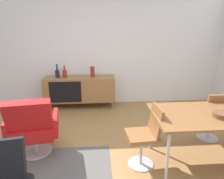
# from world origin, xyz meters

# --- Properties ---
(ground_plane) EXTENTS (8.32, 8.32, 0.00)m
(ground_plane) POSITION_xyz_m (0.00, 0.00, 0.00)
(ground_plane) COLOR #9E7242
(wall_back) EXTENTS (6.80, 0.12, 2.80)m
(wall_back) POSITION_xyz_m (0.00, 2.60, 1.40)
(wall_back) COLOR white
(wall_back) RESTS_ON ground_plane
(sideboard) EXTENTS (1.60, 0.45, 0.72)m
(sideboard) POSITION_xyz_m (-0.25, 2.30, 0.44)
(sideboard) COLOR olive
(sideboard) RESTS_ON ground_plane
(vase_cobalt) EXTENTS (0.10, 0.10, 0.31)m
(vase_cobalt) POSITION_xyz_m (-0.73, 2.30, 0.82)
(vase_cobalt) COLOR black
(vase_cobalt) RESTS_ON sideboard
(vase_sculptural_dark) EXTENTS (0.09, 0.09, 0.24)m
(vase_sculptural_dark) POSITION_xyz_m (0.06, 2.30, 0.84)
(vase_sculptural_dark) COLOR maroon
(vase_sculptural_dark) RESTS_ON sideboard
(vase_ceramic_small) EXTENTS (0.09, 0.09, 0.27)m
(vase_ceramic_small) POSITION_xyz_m (-0.56, 2.30, 0.82)
(vase_ceramic_small) COLOR maroon
(vase_ceramic_small) RESTS_ON sideboard
(dining_table) EXTENTS (1.60, 0.90, 0.74)m
(dining_table) POSITION_xyz_m (1.69, 0.05, 0.70)
(dining_table) COLOR brown
(dining_table) RESTS_ON ground_plane
(wooden_bowl_on_table) EXTENTS (0.26, 0.26, 0.06)m
(wooden_bowl_on_table) POSITION_xyz_m (1.76, -0.06, 0.77)
(wooden_bowl_on_table) COLOR brown
(wooden_bowl_on_table) RESTS_ON dining_table
(dining_chair_near_window) EXTENTS (0.45, 0.43, 0.86)m
(dining_chair_near_window) POSITION_xyz_m (0.80, 0.06, 0.47)
(dining_chair_near_window) COLOR brown
(dining_chair_near_window) RESTS_ON ground_plane
(dining_chair_back_right) EXTENTS (0.41, 0.43, 0.86)m
(dining_chair_back_right) POSITION_xyz_m (2.03, 0.61, 0.47)
(dining_chair_back_right) COLOR brown
(dining_chair_back_right) RESTS_ON ground_plane
(lounge_chair_red) EXTENTS (0.78, 0.73, 0.95)m
(lounge_chair_red) POSITION_xyz_m (-0.80, 0.41, 0.47)
(lounge_chair_red) COLOR red
(lounge_chair_red) RESTS_ON ground_plane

